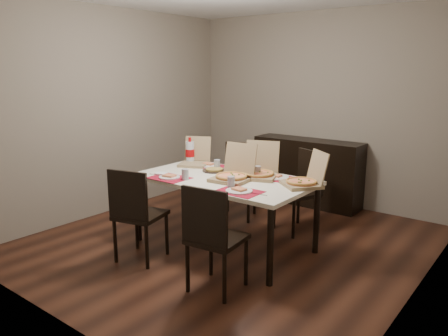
{
  "coord_description": "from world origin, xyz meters",
  "views": [
    {
      "loc": [
        2.69,
        -3.56,
        1.84
      ],
      "look_at": [
        0.03,
        -0.13,
        0.85
      ],
      "focal_mm": 35.0,
      "sensor_mm": 36.0,
      "label": 1
    }
  ],
  "objects_px": {
    "dining_table": "(224,184)",
    "pizza_box_center": "(233,175)",
    "chair_near_left": "(136,211)",
    "chair_far_left": "(239,176)",
    "dip_bowl": "(244,173)",
    "soda_bottle": "(190,152)",
    "sideboard": "(307,172)",
    "chair_far_right": "(302,187)",
    "chair_near_right": "(212,235)"
  },
  "relations": [
    {
      "from": "chair_far_left",
      "to": "dining_table",
      "type": "bearing_deg",
      "value": -63.06
    },
    {
      "from": "pizza_box_center",
      "to": "soda_bottle",
      "type": "relative_size",
      "value": 1.38
    },
    {
      "from": "chair_far_right",
      "to": "chair_near_left",
      "type": "bearing_deg",
      "value": -115.69
    },
    {
      "from": "sideboard",
      "to": "pizza_box_center",
      "type": "relative_size",
      "value": 3.54
    },
    {
      "from": "chair_near_left",
      "to": "soda_bottle",
      "type": "distance_m",
      "value": 1.22
    },
    {
      "from": "chair_far_right",
      "to": "soda_bottle",
      "type": "relative_size",
      "value": 3.02
    },
    {
      "from": "chair_far_left",
      "to": "chair_far_right",
      "type": "xyz_separation_m",
      "value": [
        0.87,
        0.03,
        0.0
      ]
    },
    {
      "from": "chair_near_left",
      "to": "chair_far_left",
      "type": "xyz_separation_m",
      "value": [
        -0.03,
        1.72,
        0.0
      ]
    },
    {
      "from": "chair_near_left",
      "to": "dip_bowl",
      "type": "xyz_separation_m",
      "value": [
        0.53,
        1.04,
        0.25
      ]
    },
    {
      "from": "chair_near_right",
      "to": "pizza_box_center",
      "type": "distance_m",
      "value": 0.93
    },
    {
      "from": "chair_near_left",
      "to": "soda_bottle",
      "type": "bearing_deg",
      "value": 105.3
    },
    {
      "from": "sideboard",
      "to": "chair_far_right",
      "type": "height_order",
      "value": "chair_far_right"
    },
    {
      "from": "dining_table",
      "to": "chair_far_left",
      "type": "height_order",
      "value": "chair_far_left"
    },
    {
      "from": "dining_table",
      "to": "pizza_box_center",
      "type": "xyz_separation_m",
      "value": [
        0.14,
        -0.03,
        0.12
      ]
    },
    {
      "from": "pizza_box_center",
      "to": "dip_bowl",
      "type": "distance_m",
      "value": 0.27
    },
    {
      "from": "sideboard",
      "to": "dining_table",
      "type": "relative_size",
      "value": 0.83
    },
    {
      "from": "chair_far_left",
      "to": "dip_bowl",
      "type": "xyz_separation_m",
      "value": [
        0.56,
        -0.69,
        0.25
      ]
    },
    {
      "from": "sideboard",
      "to": "chair_near_right",
      "type": "xyz_separation_m",
      "value": [
        0.55,
        -2.74,
        0.06
      ]
    },
    {
      "from": "sideboard",
      "to": "soda_bottle",
      "type": "distance_m",
      "value": 1.81
    },
    {
      "from": "chair_far_right",
      "to": "soda_bottle",
      "type": "distance_m",
      "value": 1.36
    },
    {
      "from": "chair_near_right",
      "to": "soda_bottle",
      "type": "xyz_separation_m",
      "value": [
        -1.27,
        1.14,
        0.37
      ]
    },
    {
      "from": "sideboard",
      "to": "dining_table",
      "type": "distance_m",
      "value": 1.93
    },
    {
      "from": "dining_table",
      "to": "pizza_box_center",
      "type": "relative_size",
      "value": 4.25
    },
    {
      "from": "dip_bowl",
      "to": "soda_bottle",
      "type": "distance_m",
      "value": 0.85
    },
    {
      "from": "dining_table",
      "to": "chair_near_left",
      "type": "xyz_separation_m",
      "value": [
        -0.44,
        -0.81,
        -0.17
      ]
    },
    {
      "from": "chair_near_left",
      "to": "chair_far_right",
      "type": "height_order",
      "value": "same"
    },
    {
      "from": "sideboard",
      "to": "chair_far_left",
      "type": "xyz_separation_m",
      "value": [
        -0.43,
        -1.0,
        0.06
      ]
    },
    {
      "from": "dining_table",
      "to": "chair_far_left",
      "type": "distance_m",
      "value": 1.04
    },
    {
      "from": "sideboard",
      "to": "chair_far_right",
      "type": "distance_m",
      "value": 1.07
    },
    {
      "from": "chair_far_left",
      "to": "pizza_box_center",
      "type": "height_order",
      "value": "pizza_box_center"
    },
    {
      "from": "pizza_box_center",
      "to": "dining_table",
      "type": "bearing_deg",
      "value": 166.33
    },
    {
      "from": "chair_near_left",
      "to": "chair_near_right",
      "type": "xyz_separation_m",
      "value": [
        0.96,
        -0.02,
        0.0
      ]
    },
    {
      "from": "dining_table",
      "to": "dip_bowl",
      "type": "relative_size",
      "value": 14.32
    },
    {
      "from": "dining_table",
      "to": "chair_far_right",
      "type": "bearing_deg",
      "value": 66.75
    },
    {
      "from": "dining_table",
      "to": "chair_near_left",
      "type": "distance_m",
      "value": 0.94
    },
    {
      "from": "dining_table",
      "to": "chair_near_left",
      "type": "bearing_deg",
      "value": -118.41
    },
    {
      "from": "dip_bowl",
      "to": "chair_near_left",
      "type": "bearing_deg",
      "value": -117.32
    },
    {
      "from": "chair_far_left",
      "to": "pizza_box_center",
      "type": "distance_m",
      "value": 1.16
    },
    {
      "from": "sideboard",
      "to": "dining_table",
      "type": "xyz_separation_m",
      "value": [
        0.03,
        -1.91,
        0.23
      ]
    },
    {
      "from": "dining_table",
      "to": "dip_bowl",
      "type": "height_order",
      "value": "dip_bowl"
    },
    {
      "from": "dip_bowl",
      "to": "chair_near_right",
      "type": "bearing_deg",
      "value": -68.01
    },
    {
      "from": "pizza_box_center",
      "to": "soda_bottle",
      "type": "distance_m",
      "value": 0.95
    },
    {
      "from": "chair_near_left",
      "to": "pizza_box_center",
      "type": "xyz_separation_m",
      "value": [
        0.58,
        0.78,
        0.3
      ]
    },
    {
      "from": "sideboard",
      "to": "chair_near_left",
      "type": "xyz_separation_m",
      "value": [
        -0.41,
        -2.72,
        0.06
      ]
    },
    {
      "from": "pizza_box_center",
      "to": "chair_far_left",
      "type": "bearing_deg",
      "value": 122.52
    },
    {
      "from": "pizza_box_center",
      "to": "chair_near_left",
      "type": "bearing_deg",
      "value": -126.69
    },
    {
      "from": "dining_table",
      "to": "pizza_box_center",
      "type": "bearing_deg",
      "value": -13.67
    },
    {
      "from": "dining_table",
      "to": "chair_far_left",
      "type": "relative_size",
      "value": 1.94
    },
    {
      "from": "sideboard",
      "to": "chair_near_right",
      "type": "distance_m",
      "value": 2.8
    },
    {
      "from": "chair_far_left",
      "to": "dip_bowl",
      "type": "distance_m",
      "value": 0.92
    }
  ]
}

